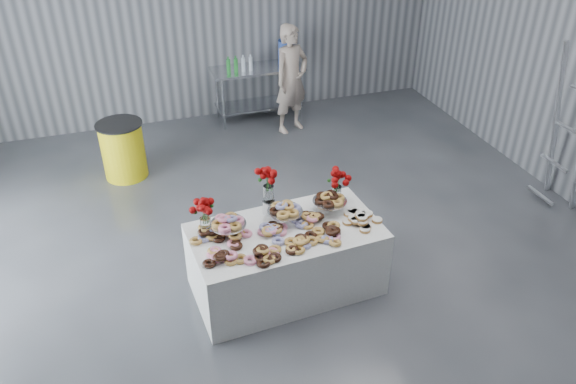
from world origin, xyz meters
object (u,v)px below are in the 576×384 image
Objects in this scene: water_jug at (287,49)px; trash_barrel at (123,150)px; prep_table at (258,84)px; person at (291,79)px; display_table at (286,259)px; stepladder at (569,129)px.

water_jug is 0.69× the size of trash_barrel.
water_jug reaches higher than trash_barrel.
prep_table is 2.63m from trash_barrel.
trash_barrel is (-2.69, -0.69, -0.45)m from person.
display_table is 1.10× the size of person.
stepladder is (3.81, 0.50, 0.68)m from display_table.
display_table is 3.88m from person.
prep_table reaches higher than trash_barrel.
prep_table is 0.71× the size of stepladder.
prep_table is 0.73m from person.
display_table is 3.43× the size of water_jug.
prep_table is (0.89, 4.20, 0.24)m from display_table.
display_table is 3.26m from trash_barrel.
trash_barrel is at bearing 115.69° from display_table.
water_jug is 0.32× the size of person.
person is (1.28, 3.63, 0.48)m from display_table.
person is (0.39, -0.57, 0.24)m from prep_table.
trash_barrel is 5.80m from stepladder.
display_table is 0.90× the size of stepladder.
prep_table is 2.71× the size of water_jug.
trash_barrel is (-2.80, -1.26, -0.74)m from water_jug.
water_jug reaches higher than display_table.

